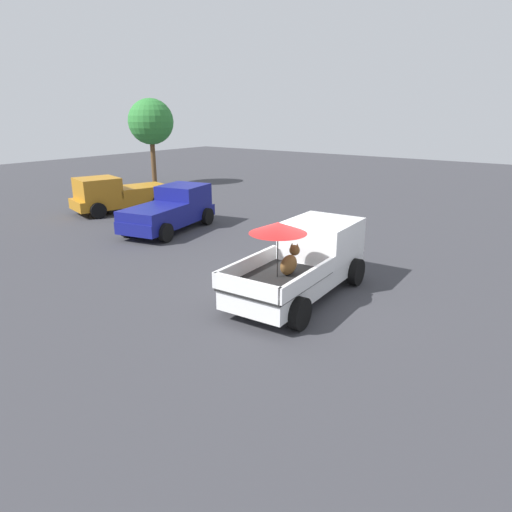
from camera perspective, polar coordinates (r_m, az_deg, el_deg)
name	(u,v)px	position (r m, az deg, el deg)	size (l,w,h in m)	color
ground_plane	(298,296)	(12.98, 5.17, -4.99)	(80.00, 80.00, 0.00)	#38383D
pickup_truck_main	(306,259)	(12.99, 6.16, -0.34)	(5.14, 2.46, 2.32)	black
pickup_truck_red	(118,195)	(24.64, -16.72, 7.28)	(5.11, 3.15, 1.80)	black
pickup_truck_far	(171,210)	(20.30, -10.42, 5.66)	(5.07, 2.92, 1.80)	black
tree_by_lot	(151,122)	(32.78, -12.86, 15.83)	(3.00, 3.00, 5.74)	brown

